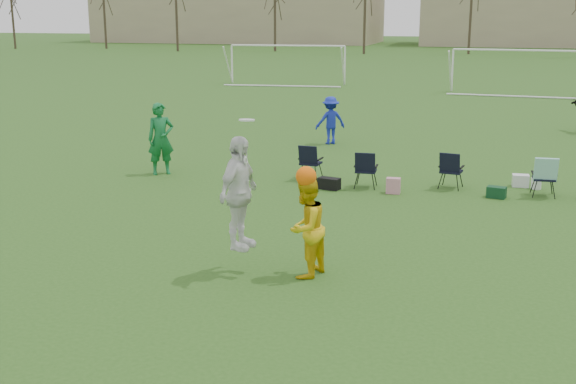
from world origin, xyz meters
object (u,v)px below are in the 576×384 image
(center_contest, at_px, (271,209))
(fielder_green_near, at_px, (161,139))
(goal_left, at_px, (288,53))
(fielder_blue, at_px, (330,120))
(goal_mid, at_px, (520,59))

(center_contest, bearing_deg, fielder_green_near, 127.69)
(fielder_green_near, bearing_deg, goal_left, 62.94)
(center_contest, bearing_deg, goal_left, 105.16)
(fielder_green_near, distance_m, center_contest, 8.73)
(fielder_blue, bearing_deg, goal_left, -103.58)
(fielder_blue, xyz_separation_m, center_contest, (1.77, -12.90, 0.37))
(goal_mid, bearing_deg, fielder_green_near, -108.86)
(fielder_blue, relative_size, goal_left, 0.22)
(fielder_green_near, height_order, center_contest, center_contest)
(goal_left, distance_m, goal_mid, 14.14)
(center_contest, distance_m, goal_mid, 31.75)
(goal_mid, bearing_deg, fielder_blue, -106.05)
(fielder_blue, height_order, goal_left, goal_left)
(fielder_green_near, height_order, fielder_blue, fielder_green_near)
(center_contest, height_order, goal_left, center_contest)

